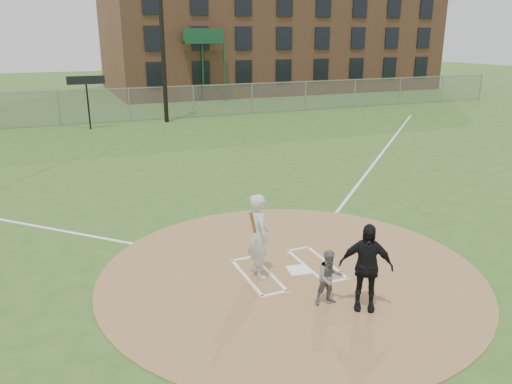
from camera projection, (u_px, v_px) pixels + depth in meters
name	position (u px, v px, depth m)	size (l,w,h in m)	color
ground	(290.00, 273.00, 11.05)	(140.00, 140.00, 0.00)	#31571D
dirt_circle	(291.00, 272.00, 11.05)	(8.40, 8.40, 0.02)	#9B7449
home_plate	(299.00, 270.00, 11.10)	(0.48, 0.48, 0.03)	white
foul_line_first	(382.00, 153.00, 22.27)	(0.10, 24.00, 0.01)	white
catcher	(329.00, 277.00, 9.60)	(0.54, 0.42, 1.11)	slate
umpire	(366.00, 267.00, 9.35)	(1.01, 0.42, 1.72)	black
batters_boxes	(288.00, 269.00, 11.17)	(2.08, 1.88, 0.01)	white
batter_at_plate	(259.00, 236.00, 10.62)	(0.73, 1.02, 1.86)	silver
outfield_fence	(129.00, 105.00, 30.13)	(56.08, 0.08, 2.03)	slate
brick_warehouse	(266.00, 8.00, 48.09)	(30.00, 17.17, 15.00)	#8E5A3D
light_pole	(161.00, 6.00, 28.30)	(1.20, 0.30, 12.22)	black
scoreboard_sign	(86.00, 86.00, 27.22)	(2.00, 0.10, 2.93)	black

